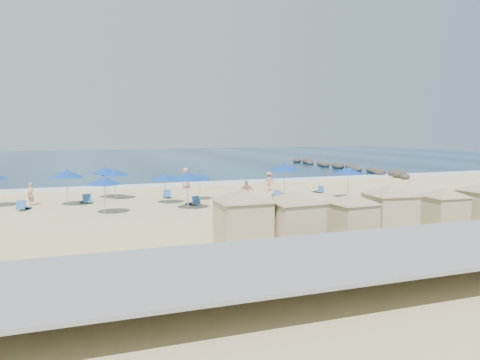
# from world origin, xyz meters

# --- Properties ---
(ground) EXTENTS (160.00, 160.00, 0.00)m
(ground) POSITION_xyz_m (0.00, 0.00, 0.00)
(ground) COLOR beige
(ground) RESTS_ON ground
(ocean) EXTENTS (160.00, 80.00, 0.06)m
(ocean) POSITION_xyz_m (0.00, 55.00, 0.03)
(ocean) COLOR #0E284F
(ocean) RESTS_ON ground
(surf_line) EXTENTS (160.00, 2.50, 0.08)m
(surf_line) POSITION_xyz_m (0.00, 15.50, 0.04)
(surf_line) COLOR white
(surf_line) RESTS_ON ground
(seawall) EXTENTS (160.00, 6.10, 1.22)m
(seawall) POSITION_xyz_m (0.00, -13.50, 0.65)
(seawall) COLOR gray
(seawall) RESTS_ON ground
(rock_jetty) EXTENTS (2.56, 26.66, 0.96)m
(rock_jetty) POSITION_xyz_m (24.01, 24.90, 0.36)
(rock_jetty) COLOR #2F2A27
(rock_jetty) RESTS_ON ground
(trash_bin) EXTENTS (0.87, 0.87, 0.77)m
(trash_bin) POSITION_xyz_m (-1.32, -4.90, 0.38)
(trash_bin) COLOR black
(trash_bin) RESTS_ON ground
(cabana_0) EXTENTS (4.71, 4.71, 2.95)m
(cabana_0) POSITION_xyz_m (-2.87, -9.08, 1.69)
(cabana_0) COLOR tan
(cabana_0) RESTS_ON ground
(cabana_1) EXTENTS (4.50, 4.50, 2.83)m
(cabana_1) POSITION_xyz_m (-0.63, -9.68, 1.62)
(cabana_1) COLOR tan
(cabana_1) RESTS_ON ground
(cabana_2) EXTENTS (4.05, 4.05, 2.55)m
(cabana_2) POSITION_xyz_m (2.35, -9.75, 1.46)
(cabana_2) COLOR tan
(cabana_2) RESTS_ON ground
(cabana_3) EXTENTS (4.48, 4.48, 2.83)m
(cabana_3) POSITION_xyz_m (4.97, -9.16, 1.62)
(cabana_3) COLOR tan
(cabana_3) RESTS_ON ground
(cabana_4) EXTENTS (4.07, 4.07, 2.55)m
(cabana_4) POSITION_xyz_m (8.07, -9.48, 1.46)
(cabana_4) COLOR tan
(cabana_4) RESTS_ON ground
(umbrella_1) EXTENTS (2.28, 2.28, 2.59)m
(umbrella_1) POSITION_xyz_m (-10.23, 5.87, 2.25)
(umbrella_1) COLOR #A5A8AD
(umbrella_1) RESTS_ON ground
(umbrella_2) EXTENTS (2.19, 2.19, 2.49)m
(umbrella_2) POSITION_xyz_m (-7.47, 8.66, 2.16)
(umbrella_2) COLOR #A5A8AD
(umbrella_2) RESTS_ON ground
(umbrella_3) EXTENTS (2.15, 2.15, 2.45)m
(umbrella_3) POSITION_xyz_m (-8.05, 1.66, 2.12)
(umbrella_3) COLOR #A5A8AD
(umbrella_3) RESTS_ON ground
(umbrella_4) EXTENTS (2.08, 2.08, 2.36)m
(umbrella_4) POSITION_xyz_m (-6.81, 7.80, 2.05)
(umbrella_4) COLOR #A5A8AD
(umbrella_4) RESTS_ON ground
(umbrella_5) EXTENTS (1.98, 1.98, 2.26)m
(umbrella_5) POSITION_xyz_m (-3.68, 4.42, 1.96)
(umbrella_5) COLOR #A5A8AD
(umbrella_5) RESTS_ON ground
(umbrella_6) EXTENTS (2.27, 2.27, 2.59)m
(umbrella_6) POSITION_xyz_m (-2.76, 1.56, 2.24)
(umbrella_6) COLOR #A5A8AD
(umbrella_6) RESTS_ON ground
(umbrella_7) EXTENTS (1.80, 1.80, 2.05)m
(umbrella_7) POSITION_xyz_m (-0.92, 5.36, 1.78)
(umbrella_7) COLOR #A5A8AD
(umbrella_7) RESTS_ON ground
(umbrella_8) EXTENTS (2.38, 2.38, 2.71)m
(umbrella_8) POSITION_xyz_m (5.64, 4.47, 2.35)
(umbrella_8) COLOR #A5A8AD
(umbrella_8) RESTS_ON ground
(umbrella_9) EXTENTS (2.19, 2.19, 2.49)m
(umbrella_9) POSITION_xyz_m (9.94, 2.21, 2.16)
(umbrella_9) COLOR #A5A8AD
(umbrella_9) RESTS_ON ground
(beach_chair_0) EXTENTS (0.93, 1.41, 0.71)m
(beach_chair_0) POSITION_xyz_m (-12.99, 5.15, 0.25)
(beach_chair_0) COLOR #2A5B9C
(beach_chair_0) RESTS_ON ground
(beach_chair_1) EXTENTS (0.84, 1.42, 0.73)m
(beach_chair_1) POSITION_xyz_m (-9.01, 6.60, 0.25)
(beach_chair_1) COLOR #2A5B9C
(beach_chair_1) RESTS_ON ground
(beach_chair_2) EXTENTS (0.67, 1.29, 0.68)m
(beach_chair_2) POSITION_xyz_m (-3.01, 7.35, 0.24)
(beach_chair_2) COLOR #2A5B9C
(beach_chair_2) RESTS_ON ground
(beach_chair_3) EXTENTS (0.93, 1.35, 0.68)m
(beach_chair_3) POSITION_xyz_m (-1.95, 3.25, 0.24)
(beach_chair_3) COLOR #2A5B9C
(beach_chair_3) RESTS_ON ground
(beach_chair_4) EXTENTS (0.91, 1.35, 0.68)m
(beach_chair_4) POSITION_xyz_m (4.89, 4.25, 0.24)
(beach_chair_4) COLOR #2A5B9C
(beach_chair_4) RESTS_ON ground
(beach_chair_5) EXTENTS (0.68, 1.23, 0.64)m
(beach_chair_5) POSITION_xyz_m (9.50, 5.86, 0.22)
(beach_chair_5) COLOR #2A5B9C
(beach_chair_5) RESTS_ON ground
(beachgoer_0) EXTENTS (0.66, 0.70, 1.60)m
(beachgoer_0) POSITION_xyz_m (-12.64, 7.05, 0.80)
(beachgoer_0) COLOR tan
(beachgoer_0) RESTS_ON ground
(beachgoer_1) EXTENTS (1.01, 0.50, 1.66)m
(beachgoer_1) POSITION_xyz_m (1.87, 2.81, 0.83)
(beachgoer_1) COLOR tan
(beachgoer_1) RESTS_ON ground
(beachgoer_2) EXTENTS (1.08, 0.63, 1.66)m
(beachgoer_2) POSITION_xyz_m (6.08, 8.49, 0.83)
(beachgoer_2) COLOR tan
(beachgoer_2) RESTS_ON ground
(beachgoer_3) EXTENTS (1.06, 0.96, 1.82)m
(beachgoer_3) POSITION_xyz_m (-0.14, 12.98, 0.91)
(beachgoer_3) COLOR tan
(beachgoer_3) RESTS_ON ground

